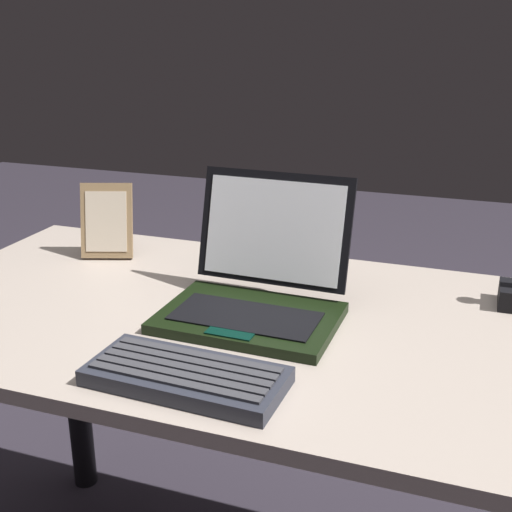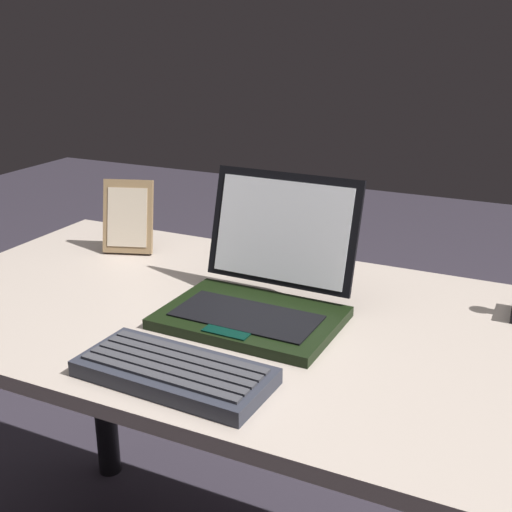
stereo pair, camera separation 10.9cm
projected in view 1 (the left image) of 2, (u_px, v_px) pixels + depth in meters
desk at (269, 381)px, 1.23m from camera, size 1.43×0.72×0.76m
laptop_front at (257, 289)px, 1.18m from camera, size 0.32×0.28×0.24m
external_keyboard at (186, 376)px, 0.96m from camera, size 0.30×0.15×0.03m
photo_frame at (107, 221)px, 1.47m from camera, size 0.13×0.09×0.17m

